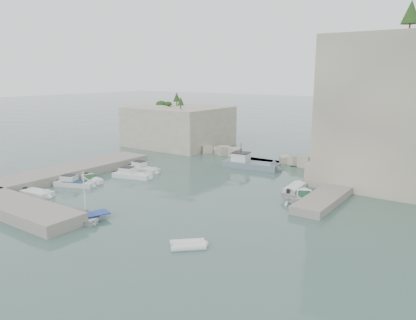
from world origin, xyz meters
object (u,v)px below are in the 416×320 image
Objects in this scene: motorboat_d at (75,186)px; tender_east_b at (304,199)px; tender_east_c at (295,190)px; rowboat at (86,221)px; motorboat_b at (133,177)px; tender_east_a at (292,203)px; inflatable_dinghy at (188,247)px; motorboat_a at (143,171)px; motorboat_c at (92,181)px; work_boat at (251,168)px; motorboat_e at (37,196)px; tender_east_d at (326,185)px.

motorboat_d is 1.16× the size of tender_east_b.
tender_east_b is at bearing -144.47° from tender_east_c.
rowboat is 22.77m from tender_east_c.
motorboat_b is at bearing 50.41° from rowboat.
inflatable_dinghy is at bearing -172.06° from tender_east_a.
tender_east_a is at bearing -2.06° from motorboat_a.
motorboat_b reaches higher than tender_east_b.
motorboat_d is at bearing 120.95° from inflatable_dinghy.
rowboat is 1.04× the size of tender_east_c.
motorboat_c is 24.14m from tender_east_a.
motorboat_c is at bearing 112.32° from tender_east_c.
motorboat_a is 3.42m from motorboat_b.
rowboat is 26.62m from work_boat.
motorboat_c is 22.88m from inflatable_dinghy.
inflatable_dinghy is 14.69m from tender_east_a.
rowboat reaches higher than motorboat_c.
motorboat_a is 7.56m from motorboat_c.
motorboat_b is 1.05× the size of motorboat_d.
tender_east_a is at bearing -8.84° from motorboat_b.
inflatable_dinghy is 16.53m from tender_east_b.
rowboat reaches higher than motorboat_e.
tender_east_c is 0.51× the size of work_boat.
tender_east_a is (21.87, -1.13, 0.00)m from motorboat_a.
motorboat_e is 0.98× the size of tender_east_d.
motorboat_d is 12.28m from rowboat.
tender_east_d is at bearing 53.36° from motorboat_c.
motorboat_a is at bearing -144.67° from work_boat.
rowboat is at bearing -60.40° from motorboat_a.
rowboat is 20.03m from tender_east_a.
tender_east_b is (23.90, 15.30, 0.00)m from motorboat_e.
inflatable_dinghy is (21.35, -1.03, 0.00)m from motorboat_e.
tender_east_b is 0.53× the size of work_boat.
motorboat_a is 22.45m from tender_east_b.
motorboat_d is 23.39m from work_boat.
work_boat is at bearing 16.17° from rowboat.
motorboat_e is (-0.01, -7.24, 0.00)m from motorboat_c.
motorboat_e is 0.47× the size of work_boat.
motorboat_e is at bearing 125.64° from tender_east_c.
motorboat_e is 10.65m from rowboat.
motorboat_a reaches higher than motorboat_e.
tender_east_c is (0.36, 18.99, 0.00)m from inflatable_dinghy.
tender_east_a is at bearing 36.45° from motorboat_c.
motorboat_e is 21.37m from inflatable_dinghy.
motorboat_c is at bearing -100.06° from motorboat_a.
rowboat is at bearing -101.38° from work_boat.
tender_east_d reaches higher than motorboat_b.
motorboat_a is at bearing 68.46° from tender_east_b.
work_boat is (1.78, 26.56, 0.00)m from rowboat.
tender_east_a is at bearing 23.37° from motorboat_e.
motorboat_c is at bearing 120.74° from tender_east_a.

